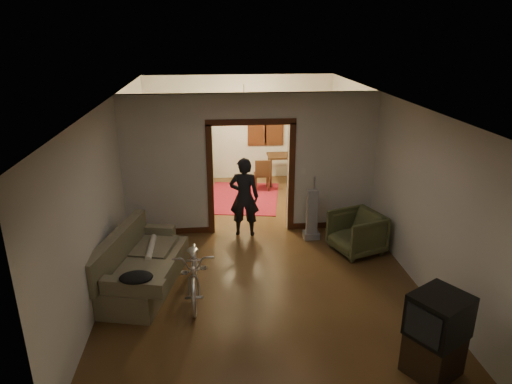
{
  "coord_description": "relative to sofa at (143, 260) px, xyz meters",
  "views": [
    {
      "loc": [
        -0.74,
        -7.87,
        3.96
      ],
      "look_at": [
        0.0,
        -0.3,
        1.2
      ],
      "focal_mm": 32.0,
      "sensor_mm": 36.0,
      "label": 1
    }
  ],
  "objects": [
    {
      "name": "sofa",
      "position": [
        0.0,
        0.0,
        0.0
      ],
      "size": [
        1.36,
        2.2,
        0.94
      ],
      "primitive_type": "cube",
      "rotation": [
        0.0,
        0.0,
        -0.23
      ],
      "color": "brown",
      "rests_on": "floor"
    },
    {
      "name": "oriental_rug",
      "position": [
        1.86,
        3.88,
        -0.46
      ],
      "size": [
        2.06,
        2.5,
        0.02
      ],
      "primitive_type": "cube",
      "rotation": [
        0.0,
        0.0,
        -0.17
      ],
      "color": "maroon",
      "rests_on": "floor"
    },
    {
      "name": "wall_back",
      "position": [
        1.91,
        5.52,
        0.93
      ],
      "size": [
        5.0,
        0.02,
        2.8
      ],
      "primitive_type": "cube",
      "color": "beige",
      "rests_on": "floor"
    },
    {
      "name": "light_switch",
      "position": [
        2.96,
        1.95,
        0.78
      ],
      "size": [
        0.08,
        0.01,
        0.12
      ],
      "primitive_type": "cube",
      "color": "silver",
      "rests_on": "partition_wall"
    },
    {
      "name": "far_window",
      "position": [
        2.61,
        5.48,
        1.08
      ],
      "size": [
        0.98,
        0.06,
        1.28
      ],
      "primitive_type": "cube",
      "color": "black",
      "rests_on": "wall_back"
    },
    {
      "name": "ceiling",
      "position": [
        1.91,
        1.27,
        2.33
      ],
      "size": [
        5.0,
        8.5,
        0.01
      ],
      "primitive_type": "cube",
      "color": "white",
      "rests_on": "floor"
    },
    {
      "name": "floor",
      "position": [
        1.91,
        1.27,
        -0.47
      ],
      "size": [
        5.0,
        8.5,
        0.01
      ],
      "primitive_type": "cube",
      "color": "#3C2613",
      "rests_on": "ground"
    },
    {
      "name": "jacket",
      "position": [
        0.05,
        -0.91,
        0.21
      ],
      "size": [
        0.47,
        0.35,
        0.14
      ],
      "primitive_type": "ellipsoid",
      "color": "black",
      "rests_on": "sofa"
    },
    {
      "name": "vacuum",
      "position": [
        3.06,
        1.49,
        0.04
      ],
      "size": [
        0.37,
        0.33,
        1.01
      ],
      "primitive_type": "cube",
      "rotation": [
        0.0,
        0.0,
        -0.3
      ],
      "color": "gray",
      "rests_on": "floor"
    },
    {
      "name": "wall_left",
      "position": [
        -0.59,
        1.27,
        0.93
      ],
      "size": [
        0.02,
        8.5,
        2.8
      ],
      "primitive_type": "cube",
      "color": "beige",
      "rests_on": "floor"
    },
    {
      "name": "tv_stand",
      "position": [
        3.72,
        -2.35,
        -0.21
      ],
      "size": [
        0.77,
        0.75,
        0.53
      ],
      "primitive_type": "cube",
      "rotation": [
        0.0,
        0.0,
        0.54
      ],
      "color": "black",
      "rests_on": "floor"
    },
    {
      "name": "wall_right",
      "position": [
        4.41,
        1.27,
        0.93
      ],
      "size": [
        0.02,
        8.5,
        2.8
      ],
      "primitive_type": "cube",
      "color": "beige",
      "rests_on": "floor"
    },
    {
      "name": "person",
      "position": [
        1.76,
        1.8,
        0.33
      ],
      "size": [
        0.63,
        0.47,
        1.6
      ],
      "primitive_type": "imported",
      "rotation": [
        0.0,
        0.0,
        2.99
      ],
      "color": "black",
      "rests_on": "floor"
    },
    {
      "name": "crt_tv",
      "position": [
        3.72,
        -2.35,
        0.33
      ],
      "size": [
        0.81,
        0.79,
        0.53
      ],
      "primitive_type": "cube",
      "rotation": [
        0.0,
        0.0,
        0.54
      ],
      "color": "black",
      "rests_on": "tv_stand"
    },
    {
      "name": "locker",
      "position": [
        0.7,
        4.97,
        0.43
      ],
      "size": [
        0.93,
        0.56,
        1.8
      ],
      "primitive_type": "cube",
      "rotation": [
        0.0,
        0.0,
        -0.07
      ],
      "color": "#21301D",
      "rests_on": "floor"
    },
    {
      "name": "rolled_paper",
      "position": [
        0.1,
        0.3,
        0.06
      ],
      "size": [
        0.1,
        0.83,
        0.1
      ],
      "primitive_type": "cylinder",
      "rotation": [
        1.57,
        0.0,
        0.0
      ],
      "color": "beige",
      "rests_on": "sofa"
    },
    {
      "name": "door_casing",
      "position": [
        1.91,
        2.02,
        0.63
      ],
      "size": [
        1.74,
        0.2,
        2.32
      ],
      "primitive_type": "cube",
      "color": "#3C1B0D",
      "rests_on": "floor"
    },
    {
      "name": "armchair",
      "position": [
        3.77,
        0.83,
        -0.08
      ],
      "size": [
        1.07,
        1.06,
        0.77
      ],
      "primitive_type": "imported",
      "rotation": [
        0.0,
        0.0,
        -1.24
      ],
      "color": "#434728",
      "rests_on": "floor"
    },
    {
      "name": "desk_chair",
      "position": [
        2.39,
        4.4,
        -0.05
      ],
      "size": [
        0.44,
        0.44,
        0.84
      ],
      "primitive_type": "cube",
      "rotation": [
        0.0,
        0.0,
        0.19
      ],
      "color": "#311D10",
      "rests_on": "floor"
    },
    {
      "name": "bicycle",
      "position": [
        0.83,
        -0.32,
        -0.03
      ],
      "size": [
        0.63,
        1.7,
        0.89
      ],
      "primitive_type": "imported",
      "rotation": [
        0.0,
        0.0,
        0.02
      ],
      "color": "silver",
      "rests_on": "floor"
    },
    {
      "name": "desk",
      "position": [
        3.14,
        4.8,
        -0.07
      ],
      "size": [
        1.1,
        0.63,
        0.8
      ],
      "primitive_type": "cube",
      "rotation": [
        0.0,
        0.0,
        0.02
      ],
      "color": "#311D10",
      "rests_on": "floor"
    },
    {
      "name": "globe",
      "position": [
        0.7,
        4.97,
        1.47
      ],
      "size": [
        0.26,
        0.26,
        0.26
      ],
      "primitive_type": "sphere",
      "color": "#1E5972",
      "rests_on": "locker"
    },
    {
      "name": "chandelier",
      "position": [
        1.91,
        3.77,
        1.88
      ],
      "size": [
        0.24,
        0.24,
        0.24
      ],
      "primitive_type": "sphere",
      "color": "#FFE0A5",
      "rests_on": "ceiling"
    },
    {
      "name": "partition_wall",
      "position": [
        1.91,
        2.02,
        0.93
      ],
      "size": [
        5.0,
        0.14,
        2.8
      ],
      "primitive_type": "cube",
      "color": "beige",
      "rests_on": "floor"
    }
  ]
}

